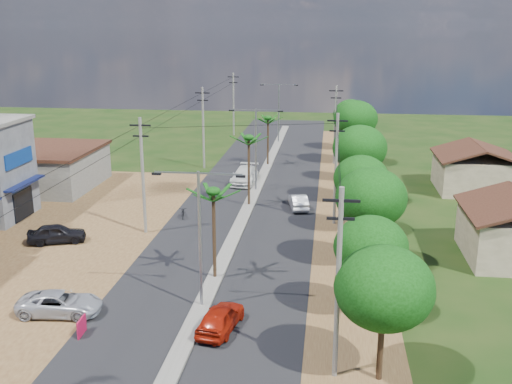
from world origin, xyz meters
TOP-DOWN VIEW (x-y plane):
  - ground at (0.00, 0.00)m, footprint 160.00×160.00m
  - road at (0.00, 15.00)m, footprint 12.00×110.00m
  - median at (0.00, 18.00)m, footprint 1.00×90.00m
  - dirt_lot_west at (-15.00, 8.00)m, footprint 18.00×46.00m
  - dirt_shoulder_east at (8.50, 15.00)m, footprint 5.00×90.00m
  - low_shed at (-21.00, 24.00)m, footprint 10.40×10.40m
  - house_east_far at (21.00, 28.00)m, footprint 7.60×7.50m
  - tree_east_a at (9.50, -6.00)m, footprint 4.40×4.40m
  - tree_east_b at (9.30, 0.00)m, footprint 4.00×4.00m
  - tree_east_c at (9.70, 7.00)m, footprint 4.60×4.60m
  - tree_east_d at (9.40, 14.00)m, footprint 4.20×4.20m
  - tree_east_e at (9.60, 22.00)m, footprint 4.80×4.80m
  - tree_east_f at (9.20, 30.00)m, footprint 3.80×3.80m
  - tree_east_g at (9.80, 38.00)m, footprint 5.00×5.00m
  - tree_east_h at (9.50, 46.00)m, footprint 4.40×4.40m
  - palm_median_near at (0.00, 4.00)m, footprint 2.00×2.00m
  - palm_median_mid at (0.00, 20.00)m, footprint 2.00×2.00m
  - palm_median_far at (0.00, 36.00)m, footprint 2.00×2.00m
  - streetlight_near at (0.00, 0.00)m, footprint 5.10×0.18m
  - streetlight_mid at (0.00, 25.00)m, footprint 5.10×0.18m
  - streetlight_far at (0.00, 50.00)m, footprint 5.10×0.18m
  - utility_pole_w_b at (-7.00, 12.00)m, footprint 1.60×0.24m
  - utility_pole_w_c at (-7.00, 34.00)m, footprint 1.60×0.24m
  - utility_pole_w_d at (-7.00, 55.00)m, footprint 1.60×0.24m
  - utility_pole_e_a at (7.50, -6.00)m, footprint 1.60×0.24m
  - utility_pole_e_b at (7.50, 16.00)m, footprint 1.60×0.24m
  - utility_pole_e_c at (7.50, 38.00)m, footprint 1.60×0.24m
  - car_red_near at (1.54, -2.46)m, footprint 2.30×4.26m
  - car_silver_mid at (4.40, 19.73)m, footprint 2.09×4.11m
  - car_white_far at (-1.50, 27.84)m, footprint 2.52×5.61m
  - car_parked_silver at (-7.60, -1.80)m, footprint 4.78×2.48m
  - car_parked_dark at (-12.80, 8.99)m, footprint 4.47×2.99m
  - moto_rider_west_a at (-5.00, 15.98)m, footprint 1.00×1.89m
  - moto_rider_west_b at (-1.20, 26.48)m, footprint 0.97×1.52m
  - roadside_sign at (-5.50, -3.87)m, footprint 0.13×1.16m

SIDE VIEW (x-z plane):
  - ground at x=0.00m, z-range 0.00..0.00m
  - dirt_shoulder_east at x=8.50m, z-range 0.00..0.03m
  - dirt_lot_west at x=-15.00m, z-range 0.00..0.04m
  - road at x=0.00m, z-range 0.00..0.04m
  - median at x=0.00m, z-range 0.00..0.18m
  - moto_rider_west_b at x=-1.20m, z-range 0.00..0.89m
  - moto_rider_west_a at x=-5.00m, z-range 0.00..0.94m
  - roadside_sign at x=-5.50m, z-range 0.00..0.96m
  - car_parked_silver at x=-7.60m, z-range 0.00..1.29m
  - car_silver_mid at x=4.40m, z-range 0.00..1.29m
  - car_red_near at x=1.54m, z-range 0.00..1.38m
  - car_parked_dark at x=-12.80m, z-range 0.00..1.41m
  - car_white_far at x=-1.50m, z-range 0.00..1.60m
  - low_shed at x=-21.00m, z-range -0.01..3.94m
  - house_east_far at x=21.00m, z-range 0.09..4.69m
  - tree_east_f at x=9.20m, z-range 1.13..6.64m
  - tree_east_b at x=9.30m, z-range 1.20..7.03m
  - tree_east_d at x=9.40m, z-range 1.27..7.41m
  - tree_east_a at x=9.50m, z-range 1.30..7.67m
  - tree_east_h at x=9.50m, z-range 1.38..7.90m
  - utility_pole_w_b at x=-7.00m, z-range 0.26..9.26m
  - utility_pole_w_c at x=-7.00m, z-range 0.26..9.26m
  - utility_pole_w_d at x=-7.00m, z-range 0.26..9.26m
  - utility_pole_e_a at x=7.50m, z-range 0.26..9.26m
  - utility_pole_e_b at x=7.50m, z-range 0.26..9.26m
  - utility_pole_e_c at x=7.50m, z-range 0.26..9.26m
  - streetlight_near at x=0.00m, z-range 0.79..8.79m
  - streetlight_mid at x=0.00m, z-range 0.79..8.79m
  - streetlight_far at x=0.00m, z-range 0.79..8.79m
  - tree_east_c at x=9.70m, z-range 1.45..8.28m
  - tree_east_e at x=9.60m, z-range 1.52..8.66m
  - tree_east_g at x=9.80m, z-range 1.55..8.93m
  - palm_median_far at x=0.00m, z-range 2.34..8.19m
  - palm_median_near at x=0.00m, z-range 2.46..8.61m
  - palm_median_mid at x=0.00m, z-range 2.62..9.17m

